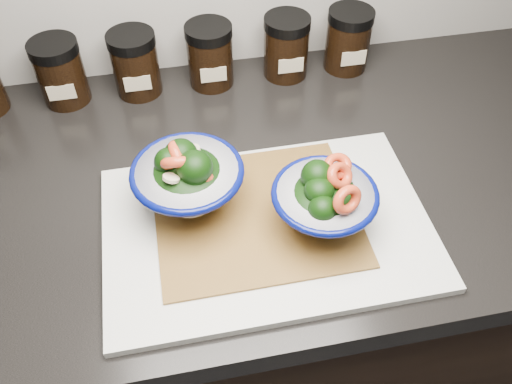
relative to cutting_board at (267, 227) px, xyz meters
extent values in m
cube|color=black|center=(-0.18, 0.12, -0.48)|extent=(3.43, 0.58, 0.86)
cube|color=black|center=(-0.18, 0.12, -0.03)|extent=(3.50, 0.60, 0.04)
cube|color=silver|center=(0.00, 0.00, 0.00)|extent=(0.45, 0.30, 0.01)
cube|color=olive|center=(-0.01, 0.02, 0.01)|extent=(0.28, 0.24, 0.00)
cylinder|color=white|center=(-0.10, 0.05, 0.02)|extent=(0.05, 0.05, 0.01)
ellipsoid|color=white|center=(-0.10, 0.05, 0.03)|extent=(0.09, 0.09, 0.04)
torus|color=#050C51|center=(-0.10, 0.05, 0.08)|extent=(0.15, 0.15, 0.01)
torus|color=#050C51|center=(-0.10, 0.05, 0.06)|extent=(0.13, 0.13, 0.00)
ellipsoid|color=black|center=(-0.10, 0.05, 0.06)|extent=(0.11, 0.11, 0.05)
ellipsoid|color=black|center=(-0.12, 0.07, 0.08)|extent=(0.04, 0.04, 0.04)
cylinder|color=#477233|center=(-0.12, 0.07, 0.07)|extent=(0.01, 0.01, 0.03)
ellipsoid|color=black|center=(-0.10, 0.07, 0.09)|extent=(0.04, 0.04, 0.03)
cylinder|color=#477233|center=(-0.10, 0.07, 0.07)|extent=(0.01, 0.01, 0.02)
ellipsoid|color=black|center=(-0.09, 0.04, 0.09)|extent=(0.05, 0.05, 0.05)
cylinder|color=#477233|center=(-0.09, 0.04, 0.08)|extent=(0.01, 0.01, 0.03)
ellipsoid|color=black|center=(-0.09, 0.04, 0.09)|extent=(0.04, 0.04, 0.04)
cylinder|color=#477233|center=(-0.09, 0.04, 0.07)|extent=(0.01, 0.02, 0.03)
ellipsoid|color=black|center=(-0.10, 0.08, 0.09)|extent=(0.05, 0.05, 0.05)
cylinder|color=#477233|center=(-0.10, 0.08, 0.07)|extent=(0.02, 0.01, 0.03)
torus|color=#D94728|center=(-0.11, 0.07, 0.09)|extent=(0.04, 0.06, 0.06)
torus|color=#D94728|center=(-0.09, 0.04, 0.08)|extent=(0.05, 0.06, 0.05)
torus|color=#D94728|center=(-0.11, 0.05, 0.10)|extent=(0.05, 0.05, 0.05)
cylinder|color=#CCBC8E|center=(-0.09, 0.09, 0.08)|extent=(0.02, 0.02, 0.01)
cylinder|color=#CCBC8E|center=(-0.12, 0.03, 0.09)|extent=(0.02, 0.02, 0.02)
cylinder|color=white|center=(0.07, -0.02, 0.02)|extent=(0.05, 0.05, 0.01)
ellipsoid|color=white|center=(0.07, -0.02, 0.03)|extent=(0.08, 0.08, 0.04)
torus|color=#050C51|center=(0.07, -0.02, 0.07)|extent=(0.14, 0.14, 0.01)
torus|color=#050C51|center=(0.07, -0.02, 0.06)|extent=(0.12, 0.12, 0.00)
ellipsoid|color=black|center=(0.07, -0.02, 0.06)|extent=(0.10, 0.10, 0.05)
ellipsoid|color=black|center=(0.07, 0.00, 0.09)|extent=(0.04, 0.04, 0.05)
cylinder|color=#477233|center=(0.07, 0.00, 0.07)|extent=(0.01, 0.01, 0.03)
ellipsoid|color=black|center=(0.06, -0.02, 0.08)|extent=(0.04, 0.04, 0.03)
cylinder|color=#477233|center=(0.06, -0.02, 0.07)|extent=(0.02, 0.01, 0.03)
ellipsoid|color=black|center=(0.07, 0.00, 0.08)|extent=(0.04, 0.04, 0.04)
cylinder|color=#477233|center=(0.07, 0.00, 0.07)|extent=(0.02, 0.01, 0.02)
ellipsoid|color=black|center=(0.06, -0.04, 0.07)|extent=(0.04, 0.04, 0.04)
cylinder|color=#477233|center=(0.06, -0.04, 0.06)|extent=(0.01, 0.01, 0.02)
torus|color=#D94728|center=(0.09, 0.01, 0.09)|extent=(0.06, 0.06, 0.03)
torus|color=#D94728|center=(0.09, -0.01, 0.09)|extent=(0.04, 0.05, 0.05)
torus|color=#D94728|center=(0.09, -0.05, 0.09)|extent=(0.06, 0.04, 0.05)
torus|color=#D94728|center=(0.08, -0.02, 0.08)|extent=(0.05, 0.05, 0.04)
cylinder|color=#CCBC8E|center=(0.08, 0.01, 0.08)|extent=(0.02, 0.02, 0.01)
cylinder|color=#CCBC8E|center=(0.06, -0.04, 0.08)|extent=(0.02, 0.02, 0.01)
cylinder|color=black|center=(-0.28, 0.36, 0.04)|extent=(0.08, 0.08, 0.09)
cylinder|color=black|center=(-0.28, 0.36, 0.10)|extent=(0.08, 0.08, 0.02)
cube|color=#C6B793|center=(-0.28, 0.32, 0.04)|extent=(0.05, 0.00, 0.03)
cylinder|color=black|center=(-0.16, 0.36, 0.04)|extent=(0.08, 0.08, 0.09)
cylinder|color=black|center=(-0.16, 0.36, 0.10)|extent=(0.08, 0.08, 0.02)
cube|color=#C6B793|center=(-0.16, 0.32, 0.04)|extent=(0.04, 0.00, 0.03)
cylinder|color=black|center=(-0.03, 0.36, 0.04)|extent=(0.08, 0.08, 0.09)
cylinder|color=black|center=(-0.03, 0.36, 0.10)|extent=(0.08, 0.08, 0.02)
cube|color=#C6B793|center=(-0.03, 0.32, 0.04)|extent=(0.04, 0.00, 0.03)
cylinder|color=black|center=(0.11, 0.36, 0.04)|extent=(0.08, 0.08, 0.09)
cylinder|color=black|center=(0.11, 0.36, 0.10)|extent=(0.08, 0.08, 0.02)
cube|color=#C6B793|center=(0.11, 0.32, 0.04)|extent=(0.05, 0.00, 0.03)
cylinder|color=black|center=(0.22, 0.36, 0.04)|extent=(0.08, 0.08, 0.09)
cylinder|color=black|center=(0.22, 0.36, 0.10)|extent=(0.08, 0.08, 0.02)
cube|color=#C6B793|center=(0.22, 0.32, 0.04)|extent=(0.05, 0.00, 0.03)
camera|label=1|loc=(-0.11, -0.46, 0.59)|focal=38.00mm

